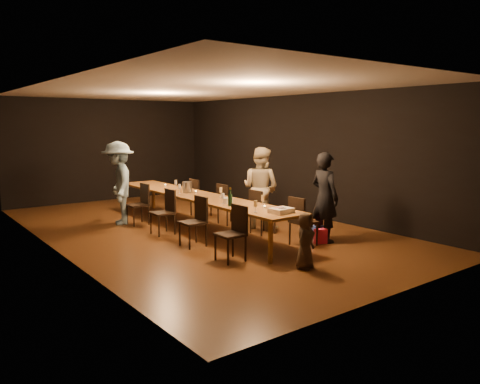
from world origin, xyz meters
TOP-DOWN VIEW (x-y plane):
  - ground at (0.00, 0.00)m, footprint 10.00×10.00m
  - room_shell at (0.00, 0.00)m, footprint 6.04×10.04m
  - table at (0.00, 0.00)m, footprint 0.90×6.00m
  - chair_right_0 at (0.85, -2.40)m, footprint 0.42×0.42m
  - chair_right_1 at (0.85, -1.20)m, footprint 0.42×0.42m
  - chair_right_2 at (0.85, 0.00)m, footprint 0.42×0.42m
  - chair_right_3 at (0.85, 1.20)m, footprint 0.42×0.42m
  - chair_left_0 at (-0.85, -2.40)m, footprint 0.42×0.42m
  - chair_left_1 at (-0.85, -1.20)m, footprint 0.42×0.42m
  - chair_left_2 at (-0.85, 0.00)m, footprint 0.42×0.42m
  - chair_left_3 at (-0.85, 1.20)m, footprint 0.42×0.42m
  - woman_birthday at (1.37, -2.43)m, footprint 0.42×0.64m
  - woman_tan at (1.15, -0.76)m, footprint 0.92×1.04m
  - man_blue at (-1.15, 1.51)m, footprint 1.04×1.38m
  - child at (-0.14, -3.43)m, footprint 0.51×0.43m
  - gift_bag_red at (1.20, -2.51)m, footprint 0.27×0.22m
  - gift_bag_blue at (1.44, -2.21)m, footprint 0.23×0.16m
  - birthday_cake at (0.06, -2.65)m, footprint 0.40×0.33m
  - plate_stack at (-0.11, -1.30)m, footprint 0.24×0.24m
  - champagne_bottle at (-0.25, -1.57)m, footprint 0.10×0.10m
  - ice_bucket at (0.02, 0.46)m, footprint 0.23×0.23m
  - wineglass_0 at (-0.25, -2.32)m, footprint 0.06×0.06m
  - wineglass_1 at (0.24, -1.92)m, footprint 0.06×0.06m
  - wineglass_2 at (-0.22, -1.28)m, footprint 0.06×0.06m
  - wineglass_3 at (0.24, -0.55)m, footprint 0.06×0.06m
  - wineglass_4 at (-0.19, 0.43)m, footprint 0.06×0.06m
  - wineglass_5 at (0.13, 1.17)m, footprint 0.06×0.06m
  - tealight_near at (0.15, -2.09)m, footprint 0.05×0.05m
  - tealight_mid at (0.15, 0.30)m, footprint 0.05×0.05m
  - tealight_far at (0.15, 1.73)m, footprint 0.05×0.05m

SIDE VIEW (x-z plane):
  - ground at x=0.00m, z-range 0.00..0.00m
  - gift_bag_blue at x=1.44m, z-range 0.00..0.27m
  - gift_bag_red at x=1.20m, z-range 0.00..0.28m
  - child at x=-0.14m, z-range 0.00..0.89m
  - chair_right_0 at x=0.85m, z-range 0.00..0.93m
  - chair_right_1 at x=0.85m, z-range 0.00..0.93m
  - chair_right_2 at x=0.85m, z-range 0.00..0.93m
  - chair_right_3 at x=0.85m, z-range 0.00..0.93m
  - chair_left_0 at x=-0.85m, z-range 0.00..0.93m
  - chair_left_1 at x=-0.85m, z-range 0.00..0.93m
  - chair_left_2 at x=-0.85m, z-range 0.00..0.93m
  - chair_left_3 at x=-0.85m, z-range 0.00..0.93m
  - table at x=0.00m, z-range 0.33..1.08m
  - tealight_near at x=0.15m, z-range 0.75..0.78m
  - tealight_mid at x=0.15m, z-range 0.75..0.78m
  - tealight_far at x=0.15m, z-range 0.75..0.78m
  - birthday_cake at x=0.06m, z-range 0.75..0.84m
  - plate_stack at x=-0.11m, z-range 0.75..0.86m
  - wineglass_0 at x=-0.25m, z-range 0.75..0.96m
  - wineglass_1 at x=0.24m, z-range 0.75..0.96m
  - wineglass_2 at x=-0.22m, z-range 0.75..0.96m
  - wineglass_3 at x=0.24m, z-range 0.75..0.96m
  - wineglass_4 at x=-0.19m, z-range 0.75..0.96m
  - wineglass_5 at x=0.13m, z-range 0.75..0.96m
  - ice_bucket at x=0.02m, z-range 0.75..0.99m
  - woman_birthday at x=1.37m, z-range 0.00..1.74m
  - woman_tan at x=1.15m, z-range 0.00..1.78m
  - champagne_bottle at x=-0.25m, z-range 0.75..1.10m
  - man_blue at x=-1.15m, z-range 0.00..1.89m
  - room_shell at x=0.00m, z-range 0.57..3.59m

